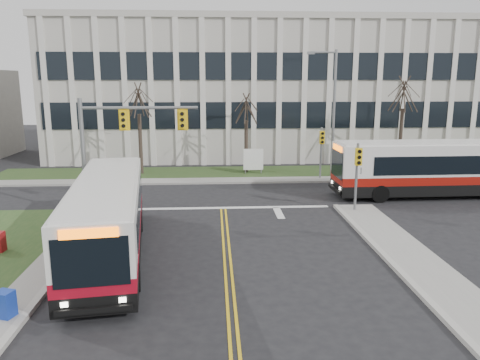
% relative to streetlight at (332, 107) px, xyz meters
% --- Properties ---
extents(ground, '(120.00, 120.00, 0.00)m').
position_rel_streetlight_xyz_m(ground, '(-8.03, -16.20, -5.19)').
color(ground, black).
rests_on(ground, ground).
extents(sidewalk_cross, '(44.00, 1.60, 0.14)m').
position_rel_streetlight_xyz_m(sidewalk_cross, '(-3.03, -1.00, -5.12)').
color(sidewalk_cross, '#9E9B93').
rests_on(sidewalk_cross, ground).
extents(building_lawn, '(44.00, 5.00, 0.12)m').
position_rel_streetlight_xyz_m(building_lawn, '(-3.03, 1.80, -5.13)').
color(building_lawn, '#2A481F').
rests_on(building_lawn, ground).
extents(office_building, '(40.00, 16.00, 12.00)m').
position_rel_streetlight_xyz_m(office_building, '(-3.03, 13.80, 0.81)').
color(office_building, '#BAB5AC').
rests_on(office_building, ground).
extents(mast_arm_signal, '(6.11, 0.38, 6.20)m').
position_rel_streetlight_xyz_m(mast_arm_signal, '(-13.65, -9.04, -0.94)').
color(mast_arm_signal, slate).
rests_on(mast_arm_signal, ground).
extents(signal_pole_near, '(0.34, 0.39, 3.80)m').
position_rel_streetlight_xyz_m(signal_pole_near, '(-0.83, -9.30, -2.69)').
color(signal_pole_near, slate).
rests_on(signal_pole_near, ground).
extents(signal_pole_far, '(0.34, 0.39, 3.80)m').
position_rel_streetlight_xyz_m(signal_pole_far, '(-0.83, -0.80, -2.69)').
color(signal_pole_far, slate).
rests_on(signal_pole_far, ground).
extents(streetlight, '(2.15, 0.25, 9.20)m').
position_rel_streetlight_xyz_m(streetlight, '(0.00, 0.00, 0.00)').
color(streetlight, slate).
rests_on(streetlight, ground).
extents(directory_sign, '(1.50, 0.12, 2.00)m').
position_rel_streetlight_xyz_m(directory_sign, '(-5.53, 1.30, -4.02)').
color(directory_sign, slate).
rests_on(directory_sign, ground).
extents(tree_left, '(1.80, 1.80, 7.70)m').
position_rel_streetlight_xyz_m(tree_left, '(-14.03, 1.80, 0.32)').
color(tree_left, '#42352B').
rests_on(tree_left, ground).
extents(tree_mid, '(1.80, 1.80, 6.82)m').
position_rel_streetlight_xyz_m(tree_mid, '(-6.03, 2.00, -0.31)').
color(tree_mid, '#42352B').
rests_on(tree_mid, ground).
extents(tree_right, '(1.80, 1.80, 8.25)m').
position_rel_streetlight_xyz_m(tree_right, '(5.97, 1.80, 0.71)').
color(tree_right, '#42352B').
rests_on(tree_right, ground).
extents(bus_main, '(4.03, 11.83, 3.09)m').
position_rel_streetlight_xyz_m(bus_main, '(-12.87, -14.98, -3.65)').
color(bus_main, silver).
rests_on(bus_main, ground).
extents(bus_cross, '(12.60, 2.95, 3.35)m').
position_rel_streetlight_xyz_m(bus_cross, '(5.21, -5.98, -3.52)').
color(bus_cross, silver).
rests_on(bus_cross, ground).
extents(newspaper_box_blue, '(0.62, 0.59, 0.95)m').
position_rel_streetlight_xyz_m(newspaper_box_blue, '(-14.83, -20.29, -4.72)').
color(newspaper_box_blue, '#163399').
rests_on(newspaper_box_blue, ground).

